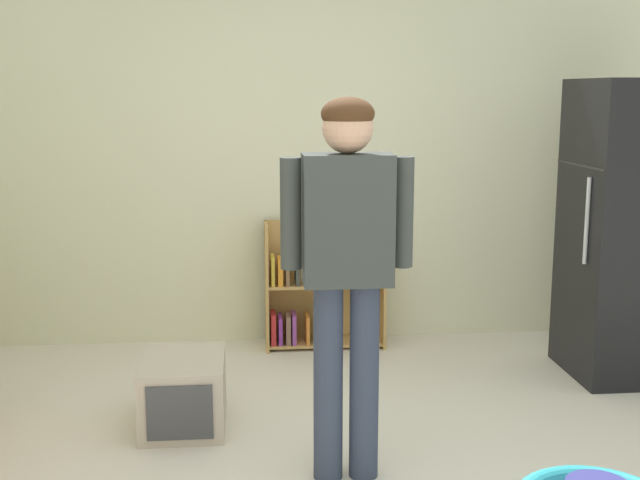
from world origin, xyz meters
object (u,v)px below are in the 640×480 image
Objects in this scene: refrigerator at (633,230)px; standing_person at (347,253)px; pet_carrier at (184,392)px; bookshelf at (316,293)px.

refrigerator reaches higher than standing_person.
pet_carrier is (-0.76, 0.64, -0.85)m from standing_person.
standing_person is at bearing -147.36° from refrigerator.
bookshelf is at bearing 158.16° from refrigerator.
standing_person is at bearing -39.78° from pet_carrier.
pet_carrier is at bearing -121.59° from bookshelf.
standing_person is (-1.88, -1.20, 0.14)m from refrigerator.
refrigerator reaches higher than bookshelf.
refrigerator is 1.06× the size of standing_person.
pet_carrier is (-2.64, -0.57, -0.71)m from refrigerator.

